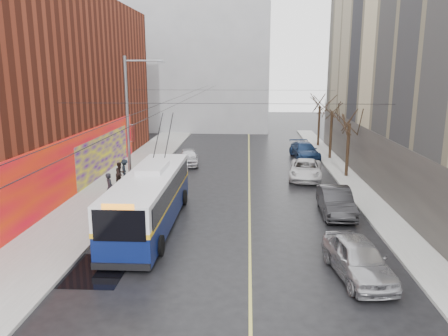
# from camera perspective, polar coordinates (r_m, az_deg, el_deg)

# --- Properties ---
(ground) EXTENTS (140.00, 140.00, 0.00)m
(ground) POSITION_cam_1_polar(r_m,az_deg,el_deg) (19.16, -1.19, -12.46)
(ground) COLOR black
(ground) RESTS_ON ground
(sidewalk_left) EXTENTS (4.00, 60.00, 0.15)m
(sidewalk_left) POSITION_cam_1_polar(r_m,az_deg,el_deg) (31.79, -14.08, -2.41)
(sidewalk_left) COLOR gray
(sidewalk_left) RESTS_ON ground
(sidewalk_right) EXTENTS (2.00, 60.00, 0.15)m
(sidewalk_right) POSITION_cam_1_polar(r_m,az_deg,el_deg) (31.34, 17.19, -2.81)
(sidewalk_right) COLOR gray
(sidewalk_right) RESTS_ON ground
(lane_line) EXTENTS (0.12, 50.00, 0.01)m
(lane_line) POSITION_cam_1_polar(r_m,az_deg,el_deg) (32.34, 3.32, -1.91)
(lane_line) COLOR #BFB74C
(lane_line) RESTS_ON ground
(building_left) EXTENTS (12.11, 36.00, 14.00)m
(building_left) POSITION_cam_1_polar(r_m,az_deg,el_deg) (35.78, -26.23, 9.56)
(building_left) COLOR #622213
(building_left) RESTS_ON ground
(building_far) EXTENTS (20.50, 12.10, 18.00)m
(building_far) POSITION_cam_1_polar(r_m,az_deg,el_deg) (62.72, -3.70, 13.46)
(building_far) COLOR gray
(building_far) RESTS_ON ground
(streetlight_pole) EXTENTS (2.65, 0.60, 9.00)m
(streetlight_pole) POSITION_cam_1_polar(r_m,az_deg,el_deg) (28.49, -12.17, 5.76)
(streetlight_pole) COLOR slate
(streetlight_pole) RESTS_ON ground
(catenary_wires) EXTENTS (18.00, 60.00, 0.22)m
(catenary_wires) POSITION_cam_1_polar(r_m,az_deg,el_deg) (32.35, -3.81, 9.30)
(catenary_wires) COLOR black
(tree_near) EXTENTS (3.20, 3.20, 6.40)m
(tree_near) POSITION_cam_1_polar(r_m,az_deg,el_deg) (34.32, 16.13, 6.90)
(tree_near) COLOR black
(tree_near) RESTS_ON ground
(tree_mid) EXTENTS (3.20, 3.20, 6.68)m
(tree_mid) POSITION_cam_1_polar(r_m,az_deg,el_deg) (41.12, 14.00, 8.29)
(tree_mid) COLOR black
(tree_mid) RESTS_ON ground
(tree_far) EXTENTS (3.20, 3.20, 6.57)m
(tree_far) POSITION_cam_1_polar(r_m,az_deg,el_deg) (48.01, 12.45, 8.81)
(tree_far) COLOR black
(tree_far) RESTS_ON ground
(puddle) EXTENTS (2.34, 3.22, 0.01)m
(puddle) POSITION_cam_1_polar(r_m,az_deg,el_deg) (19.33, -16.17, -12.75)
(puddle) COLOR black
(puddle) RESTS_ON ground
(pigeons_flying) EXTENTS (3.73, 0.86, 1.64)m
(pigeons_flying) POSITION_cam_1_polar(r_m,az_deg,el_deg) (27.64, -2.89, 11.37)
(pigeons_flying) COLOR slate
(trolleybus) EXTENTS (2.74, 11.64, 5.49)m
(trolleybus) POSITION_cam_1_polar(r_m,az_deg,el_deg) (23.40, -9.60, -3.92)
(trolleybus) COLOR #081343
(trolleybus) RESTS_ON ground
(parked_car_a) EXTENTS (2.50, 4.83, 1.57)m
(parked_car_a) POSITION_cam_1_polar(r_m,az_deg,el_deg) (18.58, 17.10, -11.23)
(parked_car_a) COLOR #A1A1A5
(parked_car_a) RESTS_ON ground
(parked_car_b) EXTENTS (1.72, 4.74, 1.55)m
(parked_car_b) POSITION_cam_1_polar(r_m,az_deg,el_deg) (25.88, 14.39, -4.26)
(parked_car_b) COLOR #242426
(parked_car_b) RESTS_ON ground
(parked_car_c) EXTENTS (3.09, 5.47, 1.44)m
(parked_car_c) POSITION_cam_1_polar(r_m,az_deg,el_deg) (33.86, 10.62, -0.19)
(parked_car_c) COLOR silver
(parked_car_c) RESTS_ON ground
(parked_car_d) EXTENTS (2.75, 5.37, 1.49)m
(parked_car_d) POSITION_cam_1_polar(r_m,az_deg,el_deg) (41.68, 10.46, 2.25)
(parked_car_d) COLOR navy
(parked_car_d) RESTS_ON ground
(following_car) EXTENTS (2.23, 4.27, 1.39)m
(following_car) POSITION_cam_1_polar(r_m,az_deg,el_deg) (38.37, -4.66, 1.45)
(following_car) COLOR silver
(following_car) RESTS_ON ground
(pedestrian_a) EXTENTS (0.68, 0.81, 1.89)m
(pedestrian_a) POSITION_cam_1_polar(r_m,az_deg,el_deg) (27.56, -14.70, -2.55)
(pedestrian_a) COLOR black
(pedestrian_a) RESTS_ON sidewalk_left
(pedestrian_b) EXTENTS (0.95, 1.01, 1.64)m
(pedestrian_b) POSITION_cam_1_polar(r_m,az_deg,el_deg) (31.74, -13.41, -0.72)
(pedestrian_b) COLOR black
(pedestrian_b) RESTS_ON sidewalk_left
(pedestrian_c) EXTENTS (0.85, 1.15, 1.58)m
(pedestrian_c) POSITION_cam_1_polar(r_m,az_deg,el_deg) (32.99, -12.83, -0.24)
(pedestrian_c) COLOR black
(pedestrian_c) RESTS_ON sidewalk_left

